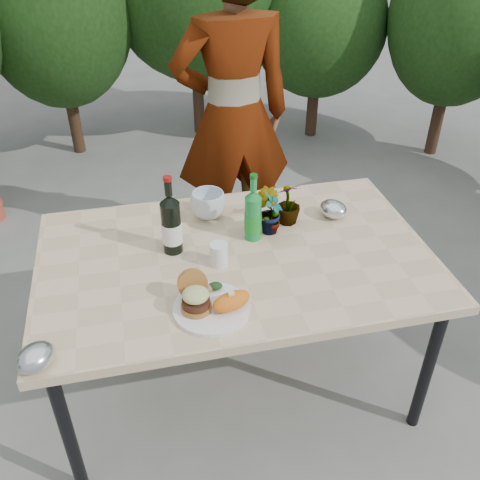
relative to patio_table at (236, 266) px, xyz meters
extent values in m
plane|color=slate|center=(0.00, 0.00, -0.69)|extent=(80.00, 80.00, 0.00)
cube|color=beige|center=(0.00, 0.00, 0.04)|extent=(1.60, 1.00, 0.04)
cylinder|color=black|center=(-0.72, -0.42, -0.34)|extent=(0.05, 0.05, 0.71)
cylinder|color=black|center=(0.72, -0.42, -0.34)|extent=(0.05, 0.05, 0.71)
cylinder|color=black|center=(-0.72, 0.42, -0.34)|extent=(0.05, 0.05, 0.71)
cylinder|color=black|center=(0.72, 0.42, -0.34)|extent=(0.05, 0.05, 0.71)
cylinder|color=#382316|center=(-0.80, 2.80, -0.48)|extent=(0.10, 0.10, 0.42)
cylinder|color=#382316|center=(0.30, 3.00, -0.44)|extent=(0.10, 0.10, 0.50)
cylinder|color=#382316|center=(1.30, 2.70, -0.50)|extent=(0.10, 0.10, 0.38)
ellipsoid|color=#234918|center=(1.30, 2.70, 0.28)|extent=(1.13, 1.13, 1.19)
cylinder|color=#382316|center=(2.20, 2.10, -0.47)|extent=(0.10, 0.10, 0.44)
ellipsoid|color=#234918|center=(2.20, 2.10, 0.44)|extent=(1.07, 1.07, 1.39)
cylinder|color=white|center=(-0.15, -0.30, 0.06)|extent=(0.28, 0.28, 0.01)
cylinder|color=#B7722D|center=(-0.21, -0.30, 0.08)|extent=(0.11, 0.11, 0.02)
cylinder|color=#472314|center=(-0.21, -0.30, 0.10)|extent=(0.10, 0.10, 0.02)
ellipsoid|color=beige|center=(-0.21, -0.30, 0.14)|extent=(0.10, 0.10, 0.04)
cylinder|color=#B7722D|center=(-0.21, -0.23, 0.13)|extent=(0.11, 0.06, 0.11)
ellipsoid|color=orange|center=(-0.09, -0.32, 0.10)|extent=(0.17, 0.12, 0.06)
ellipsoid|color=olive|center=(-0.15, -0.21, 0.08)|extent=(0.04, 0.04, 0.02)
ellipsoid|color=#193814|center=(-0.12, -0.21, 0.09)|extent=(0.06, 0.04, 0.03)
cylinder|color=black|center=(-0.24, 0.09, 0.17)|extent=(0.08, 0.08, 0.23)
cylinder|color=white|center=(-0.24, 0.09, 0.15)|extent=(0.08, 0.08, 0.09)
cone|color=black|center=(-0.24, 0.09, 0.30)|extent=(0.08, 0.08, 0.04)
cylinder|color=black|center=(-0.24, 0.09, 0.35)|extent=(0.03, 0.03, 0.06)
cylinder|color=maroon|center=(-0.24, 0.09, 0.39)|extent=(0.03, 0.03, 0.02)
cylinder|color=#188436|center=(0.10, 0.11, 0.16)|extent=(0.07, 0.07, 0.20)
cylinder|color=#198C26|center=(0.10, 0.11, 0.14)|extent=(0.07, 0.07, 0.08)
cone|color=#188436|center=(0.10, 0.11, 0.27)|extent=(0.07, 0.07, 0.03)
cylinder|color=#188436|center=(0.10, 0.11, 0.32)|extent=(0.03, 0.03, 0.06)
cylinder|color=#0C5919|center=(0.10, 0.11, 0.35)|extent=(0.03, 0.03, 0.01)
cylinder|color=white|center=(-0.08, -0.04, 0.10)|extent=(0.07, 0.07, 0.09)
imported|color=#2B6021|center=(0.19, 0.12, 0.15)|extent=(0.12, 0.12, 0.19)
imported|color=#28511C|center=(0.17, 0.14, 0.16)|extent=(0.14, 0.14, 0.20)
imported|color=#295C1F|center=(0.28, 0.19, 0.16)|extent=(0.13, 0.13, 0.20)
imported|color=silver|center=(-0.06, 0.32, 0.12)|extent=(0.17, 0.17, 0.12)
ellipsoid|color=silver|center=(-0.74, -0.44, 0.10)|extent=(0.17, 0.17, 0.08)
ellipsoid|color=silver|center=(0.49, 0.19, 0.10)|extent=(0.16, 0.17, 0.08)
imported|color=#8E6647|center=(0.21, 1.02, 0.23)|extent=(0.70, 0.48, 1.85)
camera|label=1|loc=(-0.37, -1.72, 1.36)|focal=40.00mm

